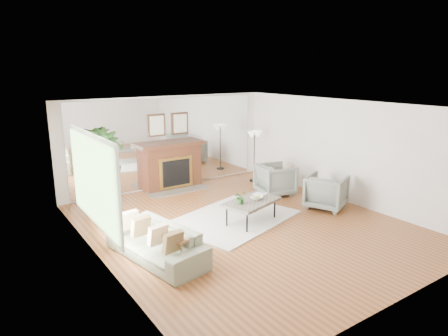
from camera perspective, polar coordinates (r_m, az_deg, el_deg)
ground at (r=8.52m, az=2.94°, el=-8.13°), size 7.00×7.00×0.00m
wall_left at (r=6.81m, az=-17.45°, el=-3.35°), size 0.02×7.00×2.50m
wall_right at (r=10.18m, az=16.57°, el=2.34°), size 0.02×7.00×2.50m
wall_back at (r=11.04m, az=-8.00°, el=3.66°), size 6.00×0.02×2.50m
mirror_panel at (r=11.03m, az=-7.96°, el=3.65°), size 5.40×0.04×2.40m
window_panel at (r=7.16m, az=-18.23°, el=-1.74°), size 0.04×2.40×1.50m
fireplace at (r=10.96m, az=-7.36°, el=0.45°), size 1.85×0.83×2.05m
area_rug at (r=8.82m, az=1.25°, el=-7.21°), size 3.12×2.61×0.03m
coffee_table at (r=8.49m, az=3.95°, el=-4.94°), size 1.40×1.05×0.50m
sofa at (r=7.08m, az=-9.73°, el=-10.47°), size 1.15×2.14×0.59m
armchair_back at (r=10.46m, az=7.39°, el=-1.66°), size 1.05×1.03×0.81m
armchair_front at (r=9.68m, az=14.41°, el=-3.31°), size 1.14×1.13×0.79m
side_table at (r=6.73m, az=-6.00°, el=-10.07°), size 0.59×0.59×0.56m
potted_ficus at (r=10.04m, az=-16.96°, el=0.53°), size 0.91×0.91×1.82m
floor_lamp at (r=11.49m, az=4.38°, el=4.21°), size 0.48×0.27×1.48m
tabletop_plant at (r=8.24m, az=2.32°, el=-4.20°), size 0.30×0.28×0.28m
fruit_bowl at (r=8.56m, az=4.65°, el=-4.27°), size 0.31×0.31×0.07m
book at (r=8.81m, az=4.78°, el=-3.89°), size 0.26×0.30×0.02m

